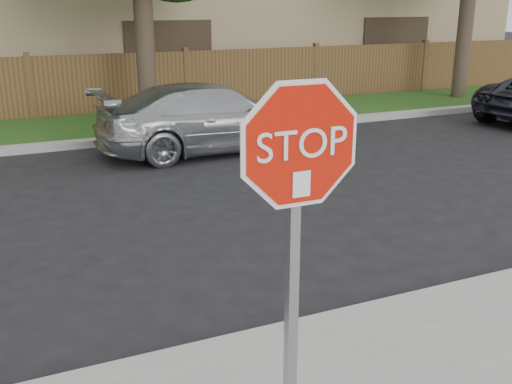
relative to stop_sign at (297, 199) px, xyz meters
name	(u,v)px	position (x,y,z in m)	size (l,w,h in m)	color
ground	(147,363)	(-0.60, 1.48, -1.83)	(90.00, 90.00, 0.00)	black
far_curb	(47,147)	(-0.60, 9.63, -1.75)	(70.00, 0.30, 0.15)	gray
grass_strip	(40,132)	(-0.60, 11.28, -1.77)	(70.00, 3.00, 0.12)	#1E4714
fence	(30,90)	(-0.60, 12.88, -1.03)	(70.00, 0.12, 1.60)	#4E331B
stop_sign	(297,199)	(0.00, 0.00, 0.00)	(1.01, 0.13, 2.55)	gray
sedan_right	(213,117)	(2.49, 8.29, -1.16)	(1.89, 4.65, 1.35)	#A5A9AC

